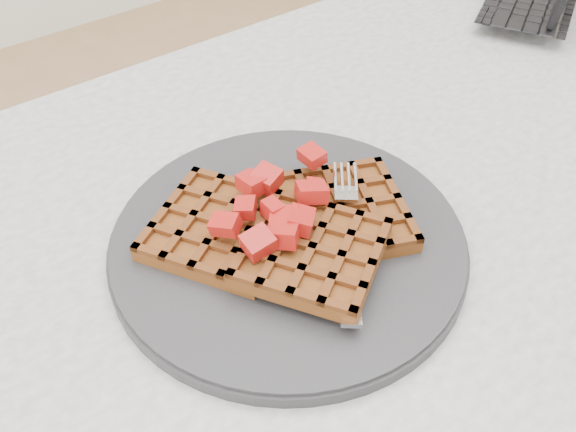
{
  "coord_description": "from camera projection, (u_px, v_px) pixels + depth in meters",
  "views": [
    {
      "loc": [
        -0.38,
        -0.27,
        1.16
      ],
      "look_at": [
        -0.15,
        0.04,
        0.79
      ],
      "focal_mm": 40.0,
      "sensor_mm": 36.0,
      "label": 1
    }
  ],
  "objects": [
    {
      "name": "plate",
      "position": [
        288.0,
        242.0,
        0.56
      ],
      "size": [
        0.31,
        0.31,
        0.02
      ],
      "primitive_type": "cylinder",
      "color": "#242427",
      "rests_on": "table"
    },
    {
      "name": "strawberry_pile",
      "position": [
        288.0,
        204.0,
        0.53
      ],
      "size": [
        0.15,
        0.15,
        0.02
      ],
      "primitive_type": null,
      "color": "#8B0000",
      "rests_on": "waffles"
    },
    {
      "name": "table",
      "position": [
        421.0,
        284.0,
        0.69
      ],
      "size": [
        1.2,
        0.8,
        0.75
      ],
      "color": "silver",
      "rests_on": "ground"
    },
    {
      "name": "waffles",
      "position": [
        291.0,
        229.0,
        0.54
      ],
      "size": [
        0.24,
        0.22,
        0.03
      ],
      "color": "brown",
      "rests_on": "plate"
    },
    {
      "name": "fork",
      "position": [
        346.0,
        236.0,
        0.54
      ],
      "size": [
        0.13,
        0.16,
        0.02
      ],
      "primitive_type": null,
      "rotation": [
        0.0,
        0.0,
        -0.66
      ],
      "color": "silver",
      "rests_on": "plate"
    }
  ]
}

